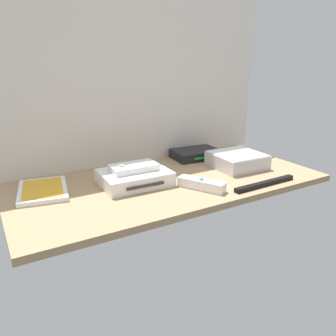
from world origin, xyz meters
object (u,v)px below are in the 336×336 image
at_px(mini_computer, 237,160).
at_px(game_console, 135,178).
at_px(remote_wand, 201,184).
at_px(remote_classic_pad, 134,167).
at_px(network_router, 196,154).
at_px(sensor_bar, 265,184).
at_px(game_case, 43,190).

bearing_deg(mini_computer, game_console, 176.08).
height_order(remote_wand, remote_classic_pad, remote_classic_pad).
distance_m(network_router, sensor_bar, 0.36).
bearing_deg(mini_computer, game_case, 171.40).
bearing_deg(remote_classic_pad, remote_wand, -40.99).
bearing_deg(remote_wand, network_router, 29.74).
xyz_separation_m(game_console, remote_classic_pad, (-0.00, 0.01, 0.03)).
bearing_deg(remote_classic_pad, game_case, 167.32).
xyz_separation_m(game_console, remote_wand, (0.16, -0.14, -0.01)).
bearing_deg(mini_computer, network_router, 109.98).
bearing_deg(remote_wand, mini_computer, -3.40).
xyz_separation_m(remote_wand, sensor_bar, (0.19, -0.08, -0.01)).
distance_m(mini_computer, network_router, 0.18).
distance_m(game_case, remote_classic_pad, 0.28).
relative_size(mini_computer, network_router, 0.94).
distance_m(game_console, remote_classic_pad, 0.03).
height_order(game_console, sensor_bar, game_console).
bearing_deg(game_case, game_console, -4.88).
bearing_deg(sensor_bar, mini_computer, 73.98).
distance_m(remote_wand, remote_classic_pad, 0.22).
bearing_deg(mini_computer, sensor_bar, -104.85).
distance_m(game_console, remote_wand, 0.21).
bearing_deg(remote_wand, game_console, 109.80).
bearing_deg(remote_classic_pad, sensor_bar, -31.13).
relative_size(network_router, sensor_bar, 0.78).
relative_size(remote_wand, remote_classic_pad, 1.01).
xyz_separation_m(mini_computer, remote_wand, (-0.24, -0.11, -0.01)).
distance_m(game_case, remote_wand, 0.47).
bearing_deg(network_router, mini_computer, -66.38).
relative_size(remote_wand, sensor_bar, 0.61).
bearing_deg(network_router, remote_classic_pad, -153.50).
bearing_deg(game_case, network_router, 17.38).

